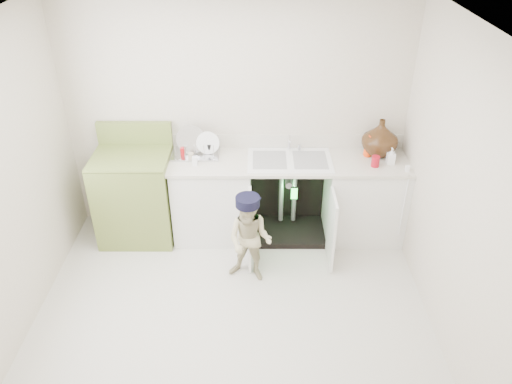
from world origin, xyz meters
TOP-DOWN VIEW (x-y plane):
  - ground at (0.00, 0.00)m, footprint 3.50×3.50m
  - room_shell at (0.00, 0.00)m, footprint 6.00×5.50m
  - counter_run at (0.59, 1.21)m, footprint 2.44×1.02m
  - avocado_stove at (-1.06, 1.18)m, footprint 0.77×0.65m
  - repair_worker at (0.15, 0.47)m, footprint 0.72×0.62m

SIDE VIEW (x-z plane):
  - ground at x=0.00m, z-range 0.00..0.00m
  - repair_worker at x=0.15m, z-range 0.01..0.92m
  - counter_run at x=0.59m, z-range -0.15..1.13m
  - avocado_stove at x=-1.06m, z-range -0.11..1.10m
  - room_shell at x=0.00m, z-range 0.62..1.88m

